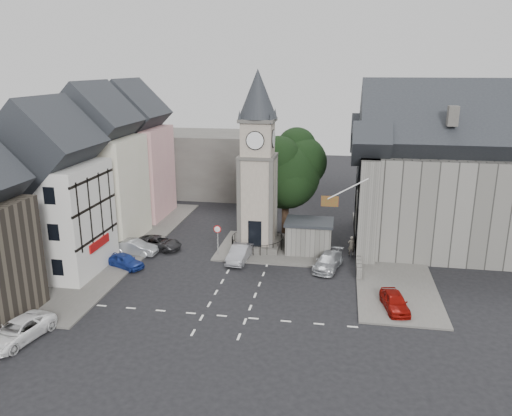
% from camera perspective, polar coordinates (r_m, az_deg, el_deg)
% --- Properties ---
extents(ground, '(120.00, 120.00, 0.00)m').
position_cam_1_polar(ground, '(39.73, -1.76, -8.55)').
color(ground, black).
rests_on(ground, ground).
extents(pavement_west, '(6.00, 30.00, 0.14)m').
position_cam_1_polar(pavement_west, '(48.74, -14.91, -4.27)').
color(pavement_west, '#595651').
rests_on(pavement_west, ground).
extents(pavement_east, '(6.00, 26.00, 0.14)m').
position_cam_1_polar(pavement_east, '(46.63, 14.95, -5.21)').
color(pavement_east, '#595651').
rests_on(pavement_east, ground).
extents(central_island, '(10.00, 8.00, 0.16)m').
position_cam_1_polar(central_island, '(46.76, 2.01, -4.58)').
color(central_island, '#595651').
rests_on(central_island, ground).
extents(road_markings, '(20.00, 8.00, 0.01)m').
position_cam_1_polar(road_markings, '(34.91, -3.59, -12.22)').
color(road_markings, silver).
rests_on(road_markings, ground).
extents(clock_tower, '(4.86, 4.86, 16.25)m').
position_cam_1_polar(clock_tower, '(44.79, 0.20, 5.21)').
color(clock_tower, '#4C4944').
rests_on(clock_tower, ground).
extents(stone_shelter, '(4.30, 3.30, 3.08)m').
position_cam_1_polar(stone_shelter, '(45.49, 6.07, -3.29)').
color(stone_shelter, '#65645D').
rests_on(stone_shelter, ground).
extents(town_tree, '(7.20, 7.20, 10.80)m').
position_cam_1_polar(town_tree, '(49.61, 3.45, 4.89)').
color(town_tree, black).
rests_on(town_tree, ground).
extents(warning_sign_post, '(0.70, 0.19, 2.85)m').
position_cam_1_polar(warning_sign_post, '(44.57, -4.43, -3.00)').
color(warning_sign_post, black).
rests_on(warning_sign_post, ground).
extents(terrace_pink, '(8.10, 7.60, 12.80)m').
position_cam_1_polar(terrace_pink, '(57.10, -14.01, 5.51)').
color(terrace_pink, pink).
rests_on(terrace_pink, ground).
extents(terrace_cream, '(8.10, 7.60, 12.80)m').
position_cam_1_polar(terrace_cream, '(50.02, -17.64, 3.80)').
color(terrace_cream, beige).
rests_on(terrace_cream, ground).
extents(terrace_tudor, '(8.10, 7.60, 12.00)m').
position_cam_1_polar(terrace_tudor, '(43.36, -22.34, 1.01)').
color(terrace_tudor, silver).
rests_on(terrace_tudor, ground).
extents(backdrop_west, '(20.00, 10.00, 8.00)m').
position_cam_1_polar(backdrop_west, '(67.44, -7.08, 5.18)').
color(backdrop_west, '#4C4944').
rests_on(backdrop_west, ground).
extents(east_building, '(14.40, 11.40, 12.60)m').
position_cam_1_polar(east_building, '(48.23, 19.44, 2.82)').
color(east_building, '#65645D').
rests_on(east_building, ground).
extents(east_boundary_wall, '(0.40, 16.00, 0.90)m').
position_cam_1_polar(east_boundary_wall, '(48.18, 11.47, -3.80)').
color(east_boundary_wall, '#65645D').
rests_on(east_boundary_wall, ground).
extents(flagpole, '(3.68, 0.10, 2.74)m').
position_cam_1_polar(flagpole, '(40.53, 10.47, 2.17)').
color(flagpole, white).
rests_on(flagpole, ground).
extents(car_west_blue, '(3.84, 2.76, 1.22)m').
position_cam_1_polar(car_west_blue, '(43.75, -14.73, -5.86)').
color(car_west_blue, navy).
rests_on(car_west_blue, ground).
extents(car_west_silver, '(4.18, 1.73, 1.35)m').
position_cam_1_polar(car_west_silver, '(46.47, -13.66, -4.39)').
color(car_west_silver, '#9FA3A7').
rests_on(car_west_silver, ground).
extents(car_west_grey, '(4.72, 2.85, 1.22)m').
position_cam_1_polar(car_west_grey, '(47.37, -11.10, -3.92)').
color(car_west_grey, '#29292C').
rests_on(car_west_grey, ground).
extents(car_island_silver, '(1.81, 4.34, 1.39)m').
position_cam_1_polar(car_island_silver, '(43.71, -1.88, -5.21)').
color(car_island_silver, '#9D9EA6').
rests_on(car_island_silver, ground).
extents(car_island_east, '(2.81, 4.77, 1.30)m').
position_cam_1_polar(car_island_east, '(42.54, 8.24, -6.05)').
color(car_island_east, '#ABAEB3').
rests_on(car_island_east, ground).
extents(car_east_red, '(2.15, 3.94, 1.27)m').
position_cam_1_polar(car_east_red, '(36.67, 15.58, -10.26)').
color(car_east_red, maroon).
rests_on(car_east_red, ground).
extents(van_sw_white, '(3.14, 5.14, 1.33)m').
position_cam_1_polar(van_sw_white, '(35.02, -25.53, -12.57)').
color(van_sw_white, white).
rests_on(van_sw_white, ground).
extents(pedestrian, '(0.72, 0.53, 1.79)m').
position_cam_1_polar(pedestrian, '(45.74, 10.85, -4.25)').
color(pedestrian, beige).
rests_on(pedestrian, ground).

